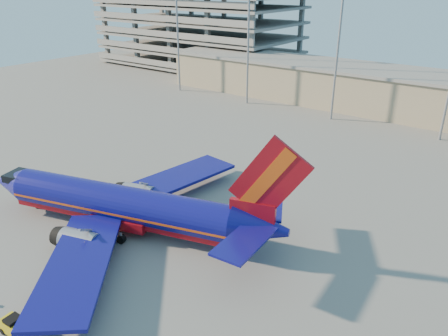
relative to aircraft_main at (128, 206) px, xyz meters
The scene contains 6 objects.
ground 8.54m from the aircraft_main, 44.61° to the left, with size 220.00×220.00×0.00m, color slate.
terminal_building 65.61m from the aircraft_main, 76.11° to the left, with size 122.00×16.00×8.50m.
parking_garage 97.98m from the aircraft_main, 125.21° to the left, with size 62.00×32.00×21.40m.
light_mast_row 54.81m from the aircraft_main, 78.25° to the left, with size 101.60×1.60×28.65m.
aircraft_main is the anchor object (origin of this frame).
baggage_tug 16.88m from the aircraft_main, 73.71° to the right, with size 2.27×1.47×1.57m.
Camera 1 is at (27.69, -32.91, 25.64)m, focal length 35.00 mm.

